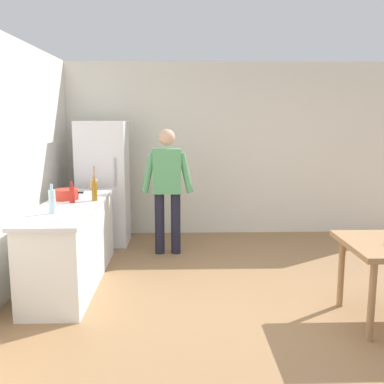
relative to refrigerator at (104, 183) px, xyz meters
name	(u,v)px	position (x,y,z in m)	size (l,w,h in m)	color
ground_plane	(260,309)	(1.90, -2.40, -0.90)	(14.00, 14.00, 0.00)	#936D47
wall_back	(229,149)	(1.90, 0.60, 0.45)	(6.40, 0.12, 2.70)	silver
kitchen_counter	(72,243)	(-0.10, -1.60, -0.45)	(0.64, 2.20, 0.90)	white
refrigerator	(104,183)	(0.00, 0.00, 0.00)	(0.70, 0.67, 1.80)	white
person	(167,183)	(0.95, -0.55, 0.08)	(0.70, 0.22, 1.70)	#1E1E2D
cooking_pot	(66,194)	(-0.21, -1.31, 0.06)	(0.40, 0.28, 0.12)	red
utensil_jar	(93,184)	(-0.03, -0.59, 0.08)	(0.11, 0.11, 0.32)	tan
bottle_oil_amber	(95,191)	(0.13, -1.39, 0.12)	(0.06, 0.06, 0.28)	#996619
bottle_sauce_red	(72,194)	(-0.10, -1.51, 0.10)	(0.06, 0.06, 0.24)	#B22319
bottle_water_clear	(52,201)	(-0.16, -2.09, 0.13)	(0.07, 0.07, 0.30)	silver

